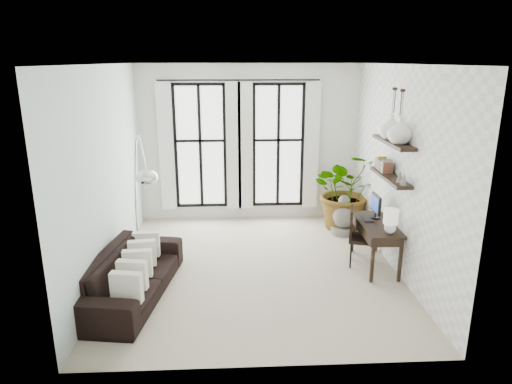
{
  "coord_description": "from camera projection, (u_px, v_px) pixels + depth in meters",
  "views": [
    {
      "loc": [
        -0.33,
        -6.79,
        3.26
      ],
      "look_at": [
        0.03,
        0.3,
        1.2
      ],
      "focal_mm": 32.0,
      "sensor_mm": 36.0,
      "label": 1
    }
  ],
  "objects": [
    {
      "name": "windows",
      "position": [
        239.0,
        146.0,
        9.32
      ],
      "size": [
        3.26,
        0.13,
        2.65
      ],
      "color": "white",
      "rests_on": "wall_back"
    },
    {
      "name": "desk",
      "position": [
        377.0,
        227.0,
        7.26
      ],
      "size": [
        0.53,
        1.26,
        1.14
      ],
      "color": "black",
      "rests_on": "floor"
    },
    {
      "name": "sofa",
      "position": [
        131.0,
        274.0,
        6.46
      ],
      "size": [
        1.23,
        2.4,
        0.67
      ],
      "primitive_type": "imported",
      "rotation": [
        0.0,
        0.0,
        1.42
      ],
      "color": "black",
      "rests_on": "floor"
    },
    {
      "name": "wall_right",
      "position": [
        399.0,
        171.0,
        7.1
      ],
      "size": [
        0.0,
        5.0,
        5.0
      ],
      "primitive_type": "plane",
      "rotation": [
        1.57,
        0.0,
        -1.57
      ],
      "color": "white",
      "rests_on": "floor"
    },
    {
      "name": "buddha",
      "position": [
        343.0,
        218.0,
        8.79
      ],
      "size": [
        0.43,
        0.43,
        0.78
      ],
      "color": "gray",
      "rests_on": "floor"
    },
    {
      "name": "wall_shelves",
      "position": [
        391.0,
        162.0,
        7.07
      ],
      "size": [
        0.25,
        1.3,
        0.6
      ],
      "color": "black",
      "rests_on": "wall_right"
    },
    {
      "name": "wall_left",
      "position": [
        106.0,
        174.0,
        6.88
      ],
      "size": [
        0.0,
        5.0,
        5.0
      ],
      "primitive_type": "plane",
      "rotation": [
        1.57,
        0.0,
        1.57
      ],
      "color": "silver",
      "rests_on": "floor"
    },
    {
      "name": "desk_chair",
      "position": [
        358.0,
        233.0,
        7.42
      ],
      "size": [
        0.56,
        0.56,
        0.96
      ],
      "rotation": [
        0.0,
        0.0,
        -0.28
      ],
      "color": "black",
      "rests_on": "floor"
    },
    {
      "name": "plant",
      "position": [
        347.0,
        190.0,
        9.0
      ],
      "size": [
        1.55,
        1.38,
        1.57
      ],
      "primitive_type": "imported",
      "rotation": [
        0.0,
        0.0,
        0.12
      ],
      "color": "#2D7228",
      "rests_on": "floor"
    },
    {
      "name": "ceiling",
      "position": [
        255.0,
        64.0,
        6.54
      ],
      "size": [
        5.0,
        5.0,
        0.0
      ],
      "primitive_type": "plane",
      "color": "white",
      "rests_on": "wall_back"
    },
    {
      "name": "vase_a",
      "position": [
        400.0,
        131.0,
        6.64
      ],
      "size": [
        0.37,
        0.37,
        0.38
      ],
      "primitive_type": "imported",
      "color": "white",
      "rests_on": "shelf_upper"
    },
    {
      "name": "throw_pillows",
      "position": [
        138.0,
        263.0,
        6.42
      ],
      "size": [
        0.4,
        1.52,
        0.4
      ],
      "color": "white",
      "rests_on": "sofa"
    },
    {
      "name": "wall_back",
      "position": [
        249.0,
        144.0,
        9.38
      ],
      "size": [
        4.5,
        0.0,
        4.5
      ],
      "primitive_type": "plane",
      "rotation": [
        1.57,
        0.0,
        0.0
      ],
      "color": "white",
      "rests_on": "floor"
    },
    {
      "name": "arc_lamp",
      "position": [
        139.0,
        169.0,
        6.59
      ],
      "size": [
        0.72,
        1.31,
        2.25
      ],
      "color": "silver",
      "rests_on": "floor"
    },
    {
      "name": "vase_b",
      "position": [
        391.0,
        127.0,
        7.03
      ],
      "size": [
        0.37,
        0.37,
        0.38
      ],
      "primitive_type": "imported",
      "color": "white",
      "rests_on": "shelf_upper"
    },
    {
      "name": "floor",
      "position": [
        255.0,
        268.0,
        7.43
      ],
      "size": [
        5.0,
        5.0,
        0.0
      ],
      "primitive_type": "plane",
      "color": "#B7AA91",
      "rests_on": "ground"
    }
  ]
}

